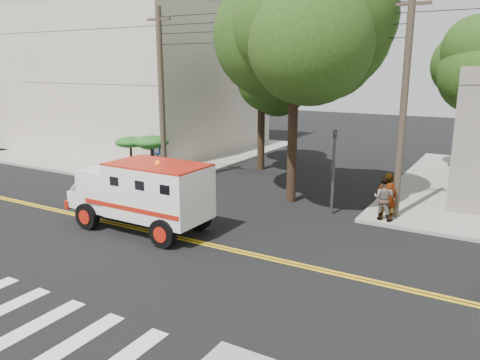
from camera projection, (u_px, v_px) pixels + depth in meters
The scene contains 13 objects.
ground at pixel (180, 238), 17.16m from camera, with size 100.00×100.00×0.00m, color black.
sidewalk_nw at pixel (146, 149), 35.09m from camera, with size 17.00×17.00×0.15m, color gray.
building_left at pixel (137, 80), 36.13m from camera, with size 16.00×14.00×10.00m, color beige.
utility_pole_left at pixel (162, 99), 23.87m from camera, with size 0.28×0.28×9.00m, color #382D23.
utility_pole_right at pixel (403, 110), 18.20m from camera, with size 0.28×0.28×9.00m, color #382D23.
tree_main at pixel (302, 41), 19.71m from camera, with size 6.08×5.70×9.85m.
tree_left at pixel (265, 74), 27.00m from camera, with size 4.48×4.20×7.70m.
traffic_signal at pixel (334, 163), 19.47m from camera, with size 0.15×0.18×3.60m.
accessibility_sign at pixel (157, 158), 25.06m from camera, with size 0.45×0.10×2.02m.
palm_planter at pixel (145, 149), 25.97m from camera, with size 3.52×2.63×2.36m.
armored_truck at pixel (143, 192), 17.70m from camera, with size 5.93×2.45×2.69m.
pedestrian_a at pixel (387, 197), 18.52m from camera, with size 0.71×0.47×1.95m, color gray.
pedestrian_b at pixel (384, 198), 18.60m from camera, with size 0.85×0.66×1.75m, color gray.
Camera 1 is at (10.06, -12.84, 6.14)m, focal length 35.00 mm.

